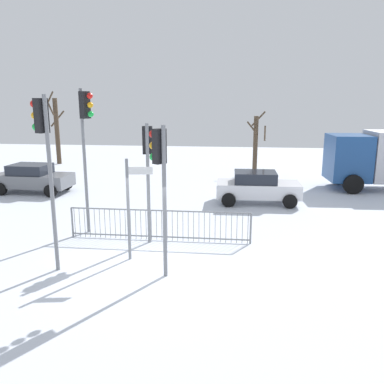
{
  "coord_description": "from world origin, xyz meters",
  "views": [
    {
      "loc": [
        2.59,
        -10.56,
        4.72
      ],
      "look_at": [
        0.98,
        3.52,
        1.42
      ],
      "focal_mm": 37.41,
      "sensor_mm": 36.0,
      "label": 1
    }
  ],
  "objects": [
    {
      "name": "direction_sign_post",
      "position": [
        -0.5,
        0.5,
        1.72
      ],
      "size": [
        0.78,
        0.18,
        3.06
      ],
      "rotation": [
        0.0,
        0.0,
        0.16
      ],
      "color": "slate",
      "rests_on": "ground"
    },
    {
      "name": "bare_tree_centre",
      "position": [
        3.77,
        15.9,
        1.96
      ],
      "size": [
        1.29,
        1.29,
        3.97
      ],
      "color": "#473828",
      "rests_on": "ground"
    },
    {
      "name": "bare_tree_left",
      "position": [
        -10.71,
        17.77,
        2.63
      ],
      "size": [
        1.39,
        1.61,
        5.28
      ],
      "color": "#473828",
      "rests_on": "ground"
    },
    {
      "name": "traffic_light_foreground_left",
      "position": [
        -0.31,
        2.14,
        2.92
      ],
      "size": [
        0.35,
        0.57,
        3.98
      ],
      "rotation": [
        0.0,
        0.0,
        0.15
      ],
      "color": "slate",
      "rests_on": "ground"
    },
    {
      "name": "car_grey_near",
      "position": [
        -7.85,
        8.59,
        0.77
      ],
      "size": [
        3.86,
        2.05,
        1.47
      ],
      "rotation": [
        0.0,
        0.0,
        -0.04
      ],
      "color": "slate",
      "rests_on": "ground"
    },
    {
      "name": "traffic_light_rear_left",
      "position": [
        0.6,
        -0.46,
        3.0
      ],
      "size": [
        0.49,
        0.45,
        4.09
      ],
      "rotation": [
        0.0,
        0.0,
        0.92
      ],
      "color": "slate",
      "rests_on": "ground"
    },
    {
      "name": "car_white_far",
      "position": [
        3.55,
        7.74,
        0.77
      ],
      "size": [
        3.83,
        1.98,
        1.47
      ],
      "rotation": [
        0.0,
        0.0,
        0.02
      ],
      "color": "silver",
      "rests_on": "ground"
    },
    {
      "name": "ground_plane",
      "position": [
        0.0,
        0.0,
        0.0
      ],
      "size": [
        60.0,
        60.0,
        0.0
      ],
      "primitive_type": "plane",
      "color": "silver"
    },
    {
      "name": "traffic_light_mid_left",
      "position": [
        -2.6,
        2.75,
        3.71
      ],
      "size": [
        0.54,
        0.39,
        5.08
      ],
      "rotation": [
        0.0,
        0.0,
        4.3
      ],
      "color": "slate",
      "rests_on": "ground"
    },
    {
      "name": "traffic_light_rear_right",
      "position": [
        -2.51,
        -0.45,
        3.55
      ],
      "size": [
        0.54,
        0.39,
        4.85
      ],
      "rotation": [
        0.0,
        0.0,
        1.16
      ],
      "color": "slate",
      "rests_on": "ground"
    },
    {
      "name": "pedestrian_guard_railing",
      "position": [
        -0.0,
        2.24,
        0.55
      ],
      "size": [
        6.25,
        0.09,
        1.07
      ],
      "rotation": [
        0.0,
        0.0,
        -0.0
      ],
      "color": "slate",
      "rests_on": "ground"
    }
  ]
}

